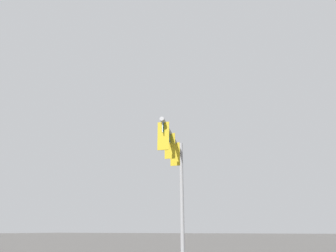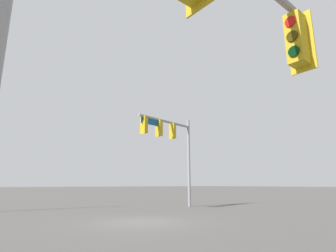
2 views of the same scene
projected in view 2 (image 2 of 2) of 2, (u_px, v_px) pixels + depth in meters
The scene contains 2 objects.
ground_plane at pixel (141, 222), 12.10m from camera, with size 400.00×400.00×0.00m, color #514F4C.
signal_pole_near at pixel (171, 139), 20.28m from camera, with size 5.51×1.36×7.06m.
Camera 2 is at (6.46, 11.09, 1.71)m, focal length 28.00 mm.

